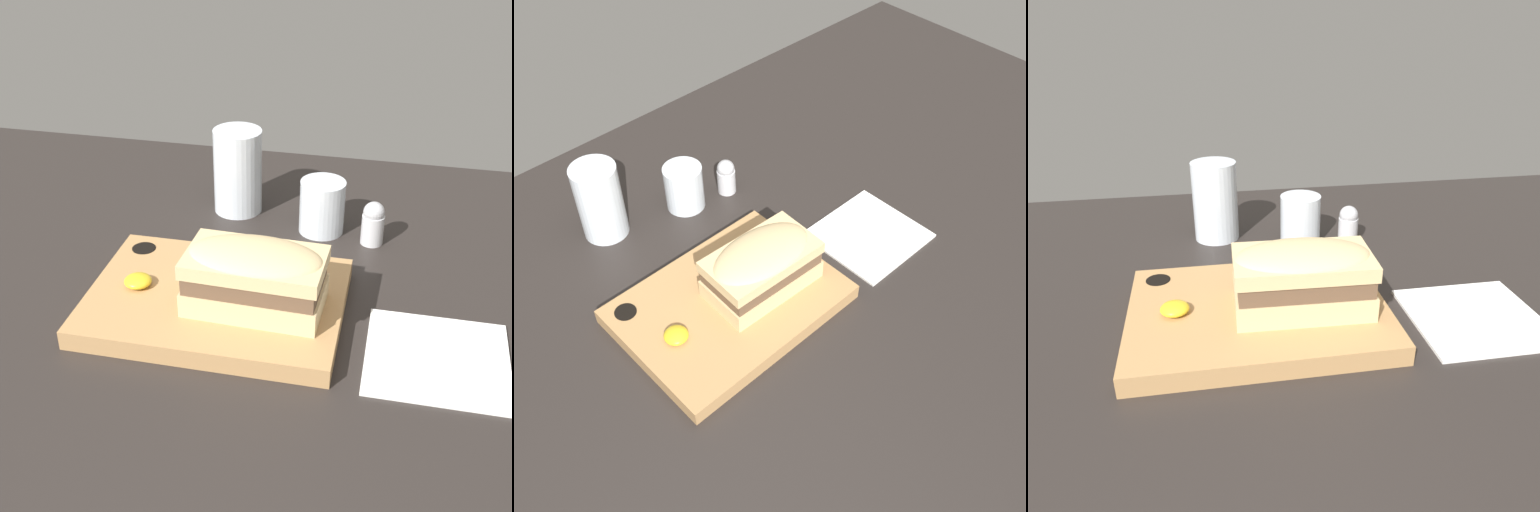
# 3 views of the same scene
# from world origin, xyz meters

# --- Properties ---
(dining_table) EXTENTS (1.74, 1.02, 0.02)m
(dining_table) POSITION_xyz_m (0.00, 0.00, 0.01)
(dining_table) COLOR #282321
(dining_table) RESTS_ON ground
(serving_board) EXTENTS (0.30, 0.22, 0.02)m
(serving_board) POSITION_xyz_m (-0.06, 0.02, 0.03)
(serving_board) COLOR tan
(serving_board) RESTS_ON dining_table
(sandwich) EXTENTS (0.16, 0.09, 0.08)m
(sandwich) POSITION_xyz_m (-0.01, 0.01, 0.09)
(sandwich) COLOR #DBBC84
(sandwich) RESTS_ON serving_board
(mustard_dollop) EXTENTS (0.03, 0.03, 0.01)m
(mustard_dollop) POSITION_xyz_m (-0.16, 0.02, 0.05)
(mustard_dollop) COLOR gold
(mustard_dollop) RESTS_ON serving_board
(water_glass) EXTENTS (0.07, 0.07, 0.13)m
(water_glass) POSITION_xyz_m (-0.10, 0.28, 0.07)
(water_glass) COLOR silver
(water_glass) RESTS_ON dining_table
(wine_glass) EXTENTS (0.06, 0.06, 0.08)m
(wine_glass) POSITION_xyz_m (0.03, 0.24, 0.06)
(wine_glass) COLOR silver
(wine_glass) RESTS_ON dining_table
(napkin) EXTENTS (0.16, 0.15, 0.00)m
(napkin) POSITION_xyz_m (0.20, -0.02, 0.02)
(napkin) COLOR white
(napkin) RESTS_ON dining_table
(salt_shaker) EXTENTS (0.03, 0.03, 0.06)m
(salt_shaker) POSITION_xyz_m (0.11, 0.23, 0.05)
(salt_shaker) COLOR silver
(salt_shaker) RESTS_ON dining_table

